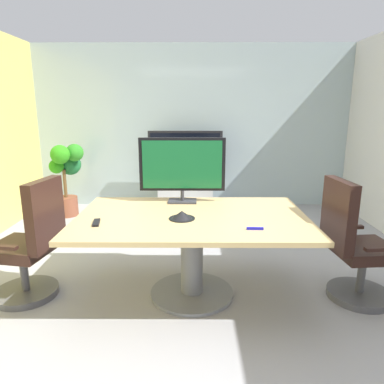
{
  "coord_description": "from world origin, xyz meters",
  "views": [
    {
      "loc": [
        0.02,
        -3.03,
        1.68
      ],
      "look_at": [
        0.01,
        0.15,
        0.91
      ],
      "focal_mm": 32.8,
      "sensor_mm": 36.0,
      "label": 1
    }
  ],
  "objects": [
    {
      "name": "conference_phone",
      "position": [
        -0.08,
        -0.2,
        0.79
      ],
      "size": [
        0.22,
        0.22,
        0.07
      ],
      "color": "black",
      "rests_on": "conference_table"
    },
    {
      "name": "potted_plant",
      "position": [
        -1.95,
        2.32,
        0.68
      ],
      "size": [
        0.54,
        0.66,
        1.14
      ],
      "color": "brown",
      "rests_on": "ground"
    },
    {
      "name": "office_chair_left",
      "position": [
        -1.41,
        -0.15,
        0.46
      ],
      "size": [
        0.63,
        0.61,
        1.09
      ],
      "rotation": [
        0.0,
        0.0,
        -1.74
      ],
      "color": "#4C4C51",
      "rests_on": "ground"
    },
    {
      "name": "wall_display_unit",
      "position": [
        -0.12,
        2.67,
        0.44
      ],
      "size": [
        1.2,
        0.36,
        1.31
      ],
      "color": "#B7BABC",
      "rests_on": "ground"
    },
    {
      "name": "ground_plane",
      "position": [
        0.0,
        0.0,
        0.0
      ],
      "size": [
        7.05,
        7.05,
        0.0
      ],
      "primitive_type": "plane",
      "color": "#99999E"
    },
    {
      "name": "conference_table",
      "position": [
        0.01,
        -0.1,
        0.58
      ],
      "size": [
        2.0,
        1.26,
        0.76
      ],
      "color": "tan",
      "rests_on": "ground"
    },
    {
      "name": "office_chair_right",
      "position": [
        1.43,
        -0.16,
        0.46
      ],
      "size": [
        0.61,
        0.59,
        1.09
      ],
      "rotation": [
        0.0,
        0.0,
        1.66
      ],
      "color": "#4C4C51",
      "rests_on": "ground"
    },
    {
      "name": "tv_monitor",
      "position": [
        -0.09,
        0.35,
        1.12
      ],
      "size": [
        0.84,
        0.18,
        0.64
      ],
      "color": "#333338",
      "rests_on": "conference_table"
    },
    {
      "name": "wall_back_glass_partition",
      "position": [
        0.0,
        3.03,
        1.34
      ],
      "size": [
        5.34,
        0.1,
        2.69
      ],
      "primitive_type": "cube",
      "color": "#9EB2B7",
      "rests_on": "ground"
    },
    {
      "name": "whiteboard_marker",
      "position": [
        0.5,
        -0.47,
        0.77
      ],
      "size": [
        0.13,
        0.02,
        0.02
      ],
      "primitive_type": "cube",
      "rotation": [
        0.0,
        0.0,
        -0.02
      ],
      "color": "#1919A5",
      "rests_on": "conference_table"
    },
    {
      "name": "remote_control",
      "position": [
        -0.77,
        -0.33,
        0.77
      ],
      "size": [
        0.08,
        0.18,
        0.02
      ],
      "primitive_type": "cube",
      "rotation": [
        0.0,
        0.0,
        0.17
      ],
      "color": "black",
      "rests_on": "conference_table"
    }
  ]
}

